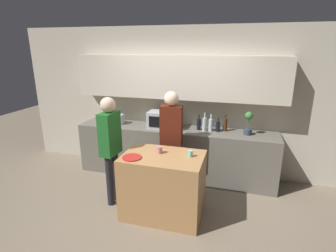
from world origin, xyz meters
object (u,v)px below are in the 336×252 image
object	(u,v)px
bottle_1	(204,124)
bottle_2	(211,125)
bottle_3	(218,126)
bottle_4	(225,125)
plate_on_island	(132,157)
microwave	(163,119)
toaster	(117,119)
cup_0	(159,150)
potted_plant	(248,123)
bottle_0	(199,124)
person_center	(171,134)
person_left	(110,142)
cup_1	(190,154)

from	to	relation	value
bottle_1	bottle_2	bearing A→B (deg)	12.67
bottle_3	bottle_4	distance (m)	0.14
plate_on_island	microwave	bearing A→B (deg)	89.30
toaster	plate_on_island	distance (m)	1.67
plate_on_island	cup_0	distance (m)	0.40
toaster	potted_plant	distance (m)	2.41
bottle_4	bottle_0	bearing A→B (deg)	-172.53
plate_on_island	person_center	world-z (taller)	person_center
toaster	microwave	bearing A→B (deg)	-0.10
bottle_0	bottle_3	distance (m)	0.33
microwave	bottle_0	xyz separation A→B (m)	(0.65, 0.04, -0.05)
bottle_1	person_left	world-z (taller)	person_left
bottle_2	plate_on_island	bearing A→B (deg)	-121.76
bottle_1	person_center	bearing A→B (deg)	-128.04
bottle_3	bottle_2	bearing A→B (deg)	-174.84
bottle_1	plate_on_island	world-z (taller)	bottle_1
potted_plant	bottle_1	bearing A→B (deg)	-179.63
cup_0	person_center	world-z (taller)	person_center
bottle_1	cup_1	world-z (taller)	bottle_1
toaster	cup_0	bearing A→B (deg)	-42.97
microwave	plate_on_island	distance (m)	1.40
microwave	bottle_0	bearing A→B (deg)	3.24
toaster	potted_plant	bearing A→B (deg)	0.00
bottle_4	bottle_1	bearing A→B (deg)	-164.03
bottle_1	cup_1	distance (m)	1.13
microwave	person_center	bearing A→B (deg)	-61.74
potted_plant	bottle_1	distance (m)	0.73
toaster	bottle_2	bearing A→B (deg)	0.61
microwave	cup_0	world-z (taller)	microwave
cup_0	bottle_1	bearing A→B (deg)	67.75
toaster	cup_1	bearing A→B (deg)	-34.36
potted_plant	bottle_3	world-z (taller)	potted_plant
potted_plant	bottle_0	xyz separation A→B (m)	(-0.83, 0.04, -0.09)
cup_0	cup_1	size ratio (longest dim) A/B	1.08
bottle_4	person_left	distance (m)	1.99
toaster	potted_plant	size ratio (longest dim) A/B	0.66
bottle_2	bottle_3	size ratio (longest dim) A/B	1.25
bottle_0	bottle_1	xyz separation A→B (m)	(0.10, -0.04, 0.02)
person_left	person_center	bearing A→B (deg)	130.49
microwave	potted_plant	distance (m)	1.48
microwave	bottle_4	bearing A→B (deg)	4.98
plate_on_island	toaster	bearing A→B (deg)	123.28
person_left	microwave	bearing A→B (deg)	162.43
bottle_2	bottle_3	distance (m)	0.12
cup_0	bottle_2	bearing A→B (deg)	63.80
bottle_2	cup_1	xyz separation A→B (m)	(-0.13, -1.15, -0.08)
cup_0	person_center	bearing A→B (deg)	88.14
bottle_1	bottle_0	bearing A→B (deg)	159.24
toaster	bottle_0	bearing A→B (deg)	1.27
bottle_1	cup_0	distance (m)	1.22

